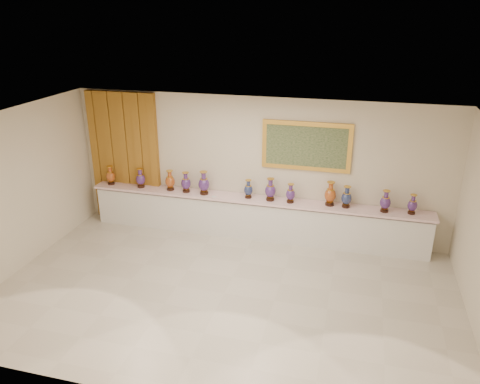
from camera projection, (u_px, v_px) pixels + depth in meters
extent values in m
plane|color=beige|center=(224.00, 293.00, 8.16)|extent=(8.00, 8.00, 0.00)
plane|color=beige|center=(257.00, 168.00, 9.86)|extent=(8.00, 0.00, 8.00)
plane|color=beige|center=(14.00, 192.00, 8.55)|extent=(0.00, 5.00, 5.00)
plane|color=white|center=(222.00, 125.00, 7.05)|extent=(8.00, 8.00, 0.00)
cube|color=#B07A25|center=(125.00, 158.00, 10.52)|extent=(1.64, 0.14, 2.95)
cube|color=gold|center=(306.00, 146.00, 9.38)|extent=(1.80, 0.06, 1.00)
cube|color=#1C381E|center=(306.00, 147.00, 9.34)|extent=(1.62, 0.02, 0.82)
cube|color=white|center=(254.00, 219.00, 10.05)|extent=(7.20, 0.42, 0.81)
cube|color=#FED6DB|center=(254.00, 199.00, 9.86)|extent=(7.28, 0.48, 0.05)
cylinder|color=black|center=(111.00, 183.00, 10.63)|extent=(0.15, 0.15, 0.04)
cone|color=gold|center=(111.00, 181.00, 10.61)|extent=(0.13, 0.13, 0.03)
ellipsoid|color=maroon|center=(111.00, 176.00, 10.57)|extent=(0.26, 0.26, 0.25)
cylinder|color=gold|center=(110.00, 172.00, 10.53)|extent=(0.14, 0.14, 0.01)
cylinder|color=maroon|center=(110.00, 170.00, 10.51)|extent=(0.08, 0.08, 0.09)
cone|color=maroon|center=(110.00, 167.00, 10.48)|extent=(0.14, 0.14, 0.03)
cylinder|color=gold|center=(110.00, 166.00, 10.48)|extent=(0.14, 0.14, 0.01)
cylinder|color=black|center=(141.00, 186.00, 10.45)|extent=(0.15, 0.15, 0.04)
cone|color=gold|center=(141.00, 184.00, 10.43)|extent=(0.14, 0.14, 0.03)
ellipsoid|color=#220B4C|center=(141.00, 179.00, 10.39)|extent=(0.27, 0.27, 0.25)
cylinder|color=gold|center=(140.00, 175.00, 10.35)|extent=(0.14, 0.14, 0.01)
cylinder|color=#220B4C|center=(140.00, 172.00, 10.33)|extent=(0.08, 0.08, 0.09)
cone|color=#220B4C|center=(140.00, 170.00, 10.31)|extent=(0.14, 0.14, 0.03)
cylinder|color=gold|center=(140.00, 169.00, 10.30)|extent=(0.14, 0.14, 0.01)
cylinder|color=black|center=(171.00, 189.00, 10.29)|extent=(0.16, 0.16, 0.04)
cone|color=gold|center=(170.00, 187.00, 10.28)|extent=(0.14, 0.14, 0.03)
ellipsoid|color=maroon|center=(170.00, 182.00, 10.23)|extent=(0.26, 0.26, 0.26)
cylinder|color=gold|center=(170.00, 177.00, 10.19)|extent=(0.14, 0.14, 0.01)
cylinder|color=maroon|center=(170.00, 174.00, 10.17)|extent=(0.08, 0.08, 0.09)
cone|color=maroon|center=(169.00, 172.00, 10.14)|extent=(0.14, 0.14, 0.03)
cylinder|color=gold|center=(169.00, 171.00, 10.14)|extent=(0.15, 0.15, 0.01)
cylinder|color=black|center=(186.00, 191.00, 10.19)|extent=(0.16, 0.16, 0.04)
cone|color=gold|center=(186.00, 189.00, 10.17)|extent=(0.14, 0.14, 0.03)
ellipsoid|color=#220B4C|center=(186.00, 183.00, 10.12)|extent=(0.22, 0.22, 0.26)
cylinder|color=gold|center=(186.00, 179.00, 10.08)|extent=(0.14, 0.14, 0.01)
cylinder|color=#220B4C|center=(186.00, 176.00, 10.06)|extent=(0.08, 0.08, 0.09)
cone|color=#220B4C|center=(185.00, 173.00, 10.04)|extent=(0.14, 0.14, 0.03)
cylinder|color=gold|center=(185.00, 173.00, 10.03)|extent=(0.15, 0.15, 0.01)
cylinder|color=black|center=(204.00, 193.00, 10.07)|extent=(0.18, 0.18, 0.05)
cone|color=gold|center=(204.00, 190.00, 10.05)|extent=(0.16, 0.16, 0.03)
ellipsoid|color=#220B4C|center=(204.00, 184.00, 10.00)|extent=(0.28, 0.28, 0.30)
cylinder|color=gold|center=(204.00, 179.00, 9.95)|extent=(0.16, 0.16, 0.01)
cylinder|color=#220B4C|center=(204.00, 176.00, 9.93)|extent=(0.10, 0.10, 0.11)
cone|color=#220B4C|center=(204.00, 173.00, 9.90)|extent=(0.16, 0.16, 0.04)
cylinder|color=gold|center=(203.00, 172.00, 9.89)|extent=(0.17, 0.17, 0.01)
cylinder|color=black|center=(248.00, 197.00, 9.88)|extent=(0.14, 0.14, 0.04)
cone|color=gold|center=(248.00, 195.00, 9.86)|extent=(0.12, 0.12, 0.03)
ellipsoid|color=#09103A|center=(248.00, 190.00, 9.82)|extent=(0.19, 0.19, 0.23)
cylinder|color=gold|center=(248.00, 186.00, 9.79)|extent=(0.13, 0.13, 0.01)
cylinder|color=#09103A|center=(248.00, 183.00, 9.77)|extent=(0.07, 0.07, 0.08)
cone|color=#09103A|center=(248.00, 181.00, 9.75)|extent=(0.13, 0.13, 0.03)
cylinder|color=gold|center=(248.00, 180.00, 9.74)|extent=(0.13, 0.13, 0.01)
cylinder|color=black|center=(270.00, 199.00, 9.75)|extent=(0.17, 0.17, 0.05)
cone|color=gold|center=(270.00, 197.00, 9.73)|extent=(0.15, 0.15, 0.03)
ellipsoid|color=#220B4C|center=(270.00, 191.00, 9.68)|extent=(0.29, 0.29, 0.28)
cylinder|color=gold|center=(270.00, 185.00, 9.64)|extent=(0.15, 0.15, 0.01)
cylinder|color=#220B4C|center=(271.00, 183.00, 9.61)|extent=(0.09, 0.09, 0.10)
cone|color=#220B4C|center=(271.00, 180.00, 9.59)|extent=(0.15, 0.15, 0.04)
cylinder|color=gold|center=(271.00, 179.00, 9.58)|extent=(0.16, 0.16, 0.01)
cylinder|color=black|center=(290.00, 201.00, 9.64)|extent=(0.14, 0.14, 0.04)
cone|color=gold|center=(290.00, 199.00, 9.62)|extent=(0.13, 0.13, 0.03)
ellipsoid|color=#220B4C|center=(291.00, 194.00, 9.58)|extent=(0.21, 0.21, 0.24)
cylinder|color=gold|center=(291.00, 190.00, 9.55)|extent=(0.13, 0.13, 0.01)
cylinder|color=#220B4C|center=(291.00, 188.00, 9.53)|extent=(0.08, 0.08, 0.09)
cone|color=#220B4C|center=(291.00, 185.00, 9.50)|extent=(0.13, 0.13, 0.03)
cylinder|color=gold|center=(291.00, 184.00, 9.50)|extent=(0.13, 0.13, 0.01)
cylinder|color=black|center=(330.00, 204.00, 9.51)|extent=(0.18, 0.18, 0.05)
cone|color=gold|center=(330.00, 201.00, 9.49)|extent=(0.16, 0.16, 0.03)
ellipsoid|color=maroon|center=(330.00, 195.00, 9.43)|extent=(0.25, 0.25, 0.29)
cylinder|color=gold|center=(331.00, 189.00, 9.39)|extent=(0.16, 0.16, 0.01)
cylinder|color=maroon|center=(331.00, 186.00, 9.37)|extent=(0.09, 0.09, 0.11)
cone|color=maroon|center=(331.00, 183.00, 9.34)|extent=(0.16, 0.16, 0.04)
cylinder|color=gold|center=(331.00, 182.00, 9.33)|extent=(0.16, 0.16, 0.01)
cylinder|color=black|center=(346.00, 206.00, 9.41)|extent=(0.16, 0.16, 0.04)
cone|color=gold|center=(346.00, 204.00, 9.39)|extent=(0.14, 0.14, 0.03)
ellipsoid|color=#09103A|center=(346.00, 198.00, 9.35)|extent=(0.23, 0.23, 0.26)
cylinder|color=gold|center=(347.00, 193.00, 9.31)|extent=(0.14, 0.14, 0.01)
cylinder|color=#09103A|center=(347.00, 190.00, 9.29)|extent=(0.08, 0.08, 0.09)
cone|color=#09103A|center=(347.00, 187.00, 9.26)|extent=(0.14, 0.14, 0.03)
cylinder|color=gold|center=(348.00, 187.00, 9.26)|extent=(0.15, 0.15, 0.01)
cylinder|color=black|center=(384.00, 211.00, 9.21)|extent=(0.16, 0.16, 0.04)
cone|color=gold|center=(385.00, 208.00, 9.19)|extent=(0.14, 0.14, 0.03)
ellipsoid|color=#220B4C|center=(385.00, 203.00, 9.14)|extent=(0.26, 0.26, 0.26)
cylinder|color=gold|center=(386.00, 197.00, 9.10)|extent=(0.14, 0.14, 0.01)
cylinder|color=#220B4C|center=(386.00, 195.00, 9.08)|extent=(0.08, 0.08, 0.09)
cone|color=#220B4C|center=(387.00, 192.00, 9.06)|extent=(0.14, 0.14, 0.03)
cylinder|color=gold|center=(387.00, 191.00, 9.05)|extent=(0.15, 0.15, 0.01)
cylinder|color=black|center=(411.00, 213.00, 9.12)|extent=(0.14, 0.14, 0.04)
cone|color=gold|center=(412.00, 211.00, 9.10)|extent=(0.12, 0.12, 0.03)
ellipsoid|color=#220B4C|center=(412.00, 205.00, 9.06)|extent=(0.24, 0.24, 0.23)
cylinder|color=gold|center=(413.00, 201.00, 9.03)|extent=(0.13, 0.13, 0.01)
cylinder|color=#220B4C|center=(413.00, 198.00, 9.01)|extent=(0.07, 0.07, 0.08)
cone|color=#220B4C|center=(414.00, 196.00, 8.99)|extent=(0.13, 0.13, 0.03)
cylinder|color=gold|center=(414.00, 195.00, 8.98)|extent=(0.13, 0.13, 0.01)
cube|color=white|center=(214.00, 196.00, 9.94)|extent=(0.10, 0.06, 0.00)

